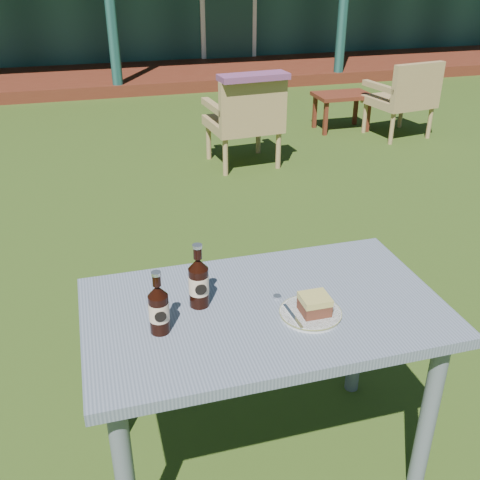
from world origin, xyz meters
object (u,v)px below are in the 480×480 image
object	(u,v)px
cake_slice	(315,304)
armchair_left	(246,117)
armchair_right	(405,95)
cola_bottle_far	(159,308)
cafe_table	(264,331)
side_table	(342,99)
plate	(310,313)
cola_bottle_near	(199,282)

from	to	relation	value
cake_slice	armchair_left	size ratio (longest dim) A/B	0.11
armchair_right	cola_bottle_far	bearing A→B (deg)	-129.70
cola_bottle_far	armchair_right	xyz separation A→B (m)	(3.08, 3.71, -0.36)
cafe_table	side_table	size ratio (longest dim) A/B	2.00
cake_slice	armchair_right	bearing A→B (deg)	55.50
cola_bottle_far	armchair_left	xyz separation A→B (m)	(1.24, 3.29, -0.35)
cola_bottle_far	side_table	xyz separation A→B (m)	(2.59, 4.15, -0.46)
cafe_table	cake_slice	size ratio (longest dim) A/B	13.04
cafe_table	cake_slice	bearing A→B (deg)	-35.19
armchair_right	plate	bearing A→B (deg)	-124.64
cola_bottle_far	armchair_left	distance (m)	3.54
cake_slice	cola_bottle_near	distance (m)	0.39
cafe_table	plate	size ratio (longest dim) A/B	5.88
plate	cola_bottle_far	world-z (taller)	cola_bottle_far
armchair_right	side_table	size ratio (longest dim) A/B	1.32
armchair_left	side_table	size ratio (longest dim) A/B	1.36
plate	armchair_right	size ratio (longest dim) A/B	0.26
cafe_table	cola_bottle_near	world-z (taller)	cola_bottle_near
cafe_table	armchair_right	distance (m)	4.58
cola_bottle_far	armchair_left	bearing A→B (deg)	69.30
cola_bottle_far	armchair_left	world-z (taller)	cola_bottle_far
cafe_table	armchair_left	distance (m)	3.37
cola_bottle_near	armchair_right	size ratio (longest dim) A/B	0.29
armchair_left	plate	bearing A→B (deg)	-102.82
cola_bottle_near	side_table	size ratio (longest dim) A/B	0.38
cola_bottle_far	side_table	bearing A→B (deg)	58.05
cola_bottle_far	armchair_right	bearing A→B (deg)	50.30
cake_slice	cola_bottle_near	size ratio (longest dim) A/B	0.40
cafe_table	side_table	bearing A→B (deg)	61.47
cola_bottle_near	armchair_left	size ratio (longest dim) A/B	0.28
cake_slice	cola_bottle_near	bearing A→B (deg)	154.61
cola_bottle_near	armchair_right	world-z (taller)	cola_bottle_near
cola_bottle_far	armchair_left	size ratio (longest dim) A/B	0.26
cafe_table	cola_bottle_near	size ratio (longest dim) A/B	5.26
cafe_table	cola_bottle_near	xyz separation A→B (m)	(-0.21, 0.07, 0.19)
armchair_left	side_table	world-z (taller)	armchair_left
cola_bottle_near	cola_bottle_far	world-z (taller)	cola_bottle_near
cake_slice	cola_bottle_far	distance (m)	0.50
cola_bottle_far	side_table	world-z (taller)	cola_bottle_far
cola_bottle_near	side_table	bearing A→B (deg)	58.87
plate	side_table	bearing A→B (deg)	63.38
plate	cola_bottle_far	bearing A→B (deg)	174.39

